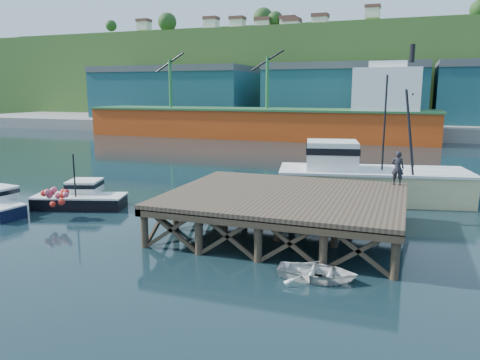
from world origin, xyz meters
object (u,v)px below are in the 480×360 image
at_px(dinghy, 317,272).
at_px(boat_black, 81,197).
at_px(trawler, 369,175).
at_px(dockworker, 398,168).

bearing_deg(dinghy, boat_black, 66.89).
xyz_separation_m(trawler, dinghy, (-0.65, -14.95, -1.40)).
distance_m(boat_black, dockworker, 19.64).
relative_size(boat_black, trawler, 0.46).
relative_size(trawler, dockworker, 6.83).
relative_size(trawler, dinghy, 4.17).
xyz_separation_m(boat_black, dockworker, (19.16, 3.53, 2.44)).
distance_m(dinghy, dockworker, 10.78).
bearing_deg(dinghy, dockworker, -15.89).
xyz_separation_m(dinghy, dockworker, (2.59, 10.09, 2.76)).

